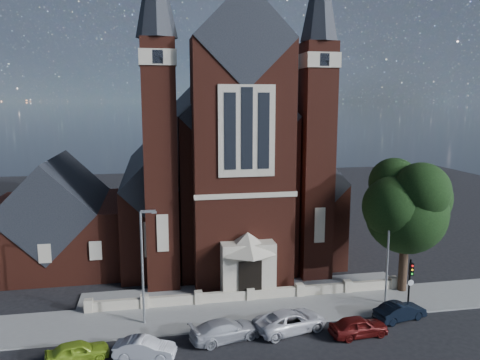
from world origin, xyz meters
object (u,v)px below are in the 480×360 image
object	(u,v)px
church	(219,167)
car_silver_b	(225,330)
car_dark_red	(359,326)
parish_hall	(58,223)
street_tree	(410,208)
car_lime_van	(78,351)
car_white_suv	(291,321)
street_lamp_right	(389,246)
traffic_signal	(410,278)
car_silver_a	(145,348)
car_navy	(400,311)
street_lamp_left	(143,261)

from	to	relation	value
church	car_silver_b	bearing A→B (deg)	-97.26
car_dark_red	church	bearing A→B (deg)	9.51
parish_hall	street_tree	distance (m)	31.27
car_lime_van	parish_hall	bearing A→B (deg)	-1.31
car_lime_van	street_tree	bearing A→B (deg)	-91.20
car_silver_b	car_white_suv	xyz separation A→B (m)	(4.51, 0.43, 0.03)
street_tree	street_lamp_right	world-z (taller)	street_tree
parish_hall	car_lime_van	bearing A→B (deg)	-76.89
traffic_signal	car_silver_a	world-z (taller)	traffic_signal
car_silver_a	street_tree	bearing A→B (deg)	-60.64
church	car_silver_a	world-z (taller)	church
parish_hall	church	bearing A→B (deg)	17.16
church	car_navy	xyz separation A→B (m)	(9.74, -21.55, -7.55)
traffic_signal	car_white_suv	distance (m)	9.55
car_silver_b	car_white_suv	world-z (taller)	car_white_suv
car_dark_red	car_lime_van	bearing A→B (deg)	84.62
car_lime_van	car_silver_a	distance (m)	3.93
street_lamp_left	car_lime_van	xyz separation A→B (m)	(-3.89, -4.03, -3.98)
parish_hall	car_silver_b	world-z (taller)	parish_hall
car_silver_b	car_lime_van	bearing A→B (deg)	81.41
church	car_white_suv	distance (m)	22.96
car_lime_van	car_silver_b	distance (m)	9.04
street_lamp_left	car_navy	xyz separation A→B (m)	(17.65, -2.61, -3.97)
parish_hall	car_lime_van	xyz separation A→B (m)	(4.20, -18.03, -3.39)
traffic_signal	car_navy	size ratio (longest dim) A/B	1.04
car_dark_red	car_navy	xyz separation A→B (m)	(3.87, 1.61, -0.03)
car_lime_van	street_lamp_right	bearing A→B (deg)	-94.00
street_lamp_right	car_navy	bearing A→B (deg)	-97.59
traffic_signal	car_silver_a	size ratio (longest dim) A/B	1.08
church	traffic_signal	bearing A→B (deg)	-61.80
church	car_lime_van	world-z (taller)	church
street_lamp_left	street_tree	bearing A→B (deg)	4.76
church	car_silver_b	xyz separation A→B (m)	(-2.81, -22.07, -7.51)
street_lamp_right	traffic_signal	size ratio (longest dim) A/B	2.02
car_white_suv	street_lamp_left	bearing A→B (deg)	59.58
traffic_signal	car_lime_van	world-z (taller)	traffic_signal
car_silver_a	car_dark_red	bearing A→B (deg)	-76.56
street_tree	car_silver_a	distance (m)	22.30
street_lamp_left	car_silver_a	world-z (taller)	street_lamp_left
car_lime_van	car_silver_b	xyz separation A→B (m)	(8.99, 0.90, 0.05)
parish_hall	car_navy	world-z (taller)	parish_hall
street_tree	car_navy	size ratio (longest dim) A/B	2.79
church	street_lamp_left	size ratio (longest dim) A/B	4.31
traffic_signal	car_dark_red	size ratio (longest dim) A/B	1.03
traffic_signal	car_dark_red	xyz separation A→B (m)	(-5.12, -2.65, -1.92)
street_lamp_left	traffic_signal	xyz separation A→B (m)	(18.91, -1.57, -2.02)
car_lime_van	car_silver_a	xyz separation A→B (m)	(3.91, -0.35, -0.01)
car_dark_red	car_navy	world-z (taller)	car_dark_red
street_tree	car_dark_red	world-z (taller)	street_tree
parish_hall	street_lamp_right	world-z (taller)	parish_hall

